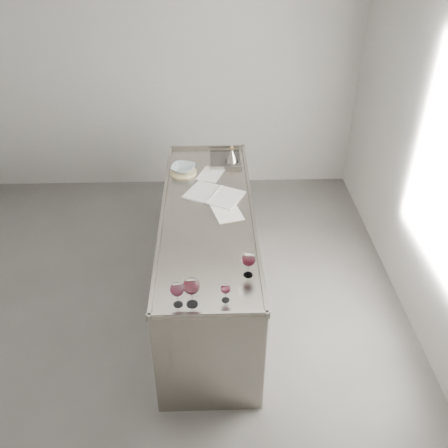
{
  "coord_description": "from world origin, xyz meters",
  "views": [
    {
      "loc": [
        0.53,
        -3.13,
        3.16
      ],
      "look_at": [
        0.63,
        0.01,
        1.02
      ],
      "focal_mm": 40.0,
      "sensor_mm": 36.0,
      "label": 1
    }
  ],
  "objects_px": {
    "wine_glass_right": "(249,260)",
    "wine_glass_middle": "(191,287)",
    "ceramic_bowl": "(183,168)",
    "counter": "(209,257)",
    "wine_glass_small": "(226,289)",
    "wine_glass_left": "(177,290)",
    "wine_funnel": "(232,156)",
    "notebook": "(214,195)"
  },
  "relations": [
    {
      "from": "wine_glass_middle",
      "to": "wine_glass_small",
      "type": "relative_size",
      "value": 1.6
    },
    {
      "from": "wine_glass_right",
      "to": "wine_glass_small",
      "type": "bearing_deg",
      "value": -123.49
    },
    {
      "from": "counter",
      "to": "ceramic_bowl",
      "type": "distance_m",
      "value": 0.88
    },
    {
      "from": "counter",
      "to": "wine_glass_left",
      "type": "relative_size",
      "value": 13.72
    },
    {
      "from": "wine_glass_right",
      "to": "ceramic_bowl",
      "type": "height_order",
      "value": "wine_glass_right"
    },
    {
      "from": "wine_funnel",
      "to": "notebook",
      "type": "bearing_deg",
      "value": -106.01
    },
    {
      "from": "wine_glass_left",
      "to": "counter",
      "type": "bearing_deg",
      "value": 79.92
    },
    {
      "from": "counter",
      "to": "wine_glass_middle",
      "type": "height_order",
      "value": "wine_glass_middle"
    },
    {
      "from": "wine_glass_right",
      "to": "wine_glass_small",
      "type": "relative_size",
      "value": 1.42
    },
    {
      "from": "counter",
      "to": "wine_glass_middle",
      "type": "relative_size",
      "value": 11.51
    },
    {
      "from": "counter",
      "to": "wine_glass_right",
      "type": "height_order",
      "value": "wine_glass_right"
    },
    {
      "from": "wine_glass_right",
      "to": "ceramic_bowl",
      "type": "relative_size",
      "value": 0.86
    },
    {
      "from": "wine_glass_small",
      "to": "wine_funnel",
      "type": "height_order",
      "value": "wine_funnel"
    },
    {
      "from": "wine_glass_right",
      "to": "wine_funnel",
      "type": "relative_size",
      "value": 0.96
    },
    {
      "from": "counter",
      "to": "wine_glass_right",
      "type": "relative_size",
      "value": 12.97
    },
    {
      "from": "wine_glass_left",
      "to": "notebook",
      "type": "distance_m",
      "value": 1.37
    },
    {
      "from": "wine_glass_right",
      "to": "wine_funnel",
      "type": "distance_m",
      "value": 1.7
    },
    {
      "from": "wine_glass_small",
      "to": "notebook",
      "type": "relative_size",
      "value": 0.23
    },
    {
      "from": "wine_glass_left",
      "to": "ceramic_bowl",
      "type": "bearing_deg",
      "value": 91.0
    },
    {
      "from": "counter",
      "to": "wine_glass_left",
      "type": "distance_m",
      "value": 1.25
    },
    {
      "from": "counter",
      "to": "wine_glass_small",
      "type": "relative_size",
      "value": 18.38
    },
    {
      "from": "notebook",
      "to": "wine_glass_small",
      "type": "bearing_deg",
      "value": -60.12
    },
    {
      "from": "counter",
      "to": "wine_glass_middle",
      "type": "distance_m",
      "value": 1.25
    },
    {
      "from": "notebook",
      "to": "wine_funnel",
      "type": "bearing_deg",
      "value": 101.51
    },
    {
      "from": "wine_glass_left",
      "to": "wine_glass_middle",
      "type": "distance_m",
      "value": 0.09
    },
    {
      "from": "counter",
      "to": "wine_glass_middle",
      "type": "xyz_separation_m",
      "value": [
        -0.1,
        -1.08,
        0.62
      ]
    },
    {
      "from": "wine_glass_small",
      "to": "notebook",
      "type": "bearing_deg",
      "value": 92.36
    },
    {
      "from": "wine_glass_right",
      "to": "wine_glass_small",
      "type": "height_order",
      "value": "wine_glass_right"
    },
    {
      "from": "wine_glass_left",
      "to": "notebook",
      "type": "height_order",
      "value": "wine_glass_left"
    },
    {
      "from": "counter",
      "to": "wine_glass_small",
      "type": "xyz_separation_m",
      "value": [
        0.11,
        -1.05,
        0.56
      ]
    },
    {
      "from": "ceramic_bowl",
      "to": "counter",
      "type": "bearing_deg",
      "value": -71.89
    },
    {
      "from": "notebook",
      "to": "wine_glass_left",
      "type": "bearing_deg",
      "value": -73.0
    },
    {
      "from": "wine_glass_left",
      "to": "wine_funnel",
      "type": "relative_size",
      "value": 0.9
    },
    {
      "from": "wine_glass_small",
      "to": "wine_glass_left",
      "type": "bearing_deg",
      "value": -174.07
    },
    {
      "from": "wine_glass_left",
      "to": "ceramic_bowl",
      "type": "distance_m",
      "value": 1.76
    },
    {
      "from": "wine_glass_small",
      "to": "notebook",
      "type": "height_order",
      "value": "wine_glass_small"
    },
    {
      "from": "wine_glass_middle",
      "to": "notebook",
      "type": "relative_size",
      "value": 0.37
    },
    {
      "from": "wine_glass_small",
      "to": "ceramic_bowl",
      "type": "xyz_separation_m",
      "value": [
        -0.33,
        1.73,
        -0.05
      ]
    },
    {
      "from": "wine_glass_right",
      "to": "wine_glass_middle",
      "type": "bearing_deg",
      "value": -143.63
    },
    {
      "from": "wine_glass_left",
      "to": "wine_glass_middle",
      "type": "xyz_separation_m",
      "value": [
        0.09,
        0.0,
        0.02
      ]
    },
    {
      "from": "wine_glass_middle",
      "to": "wine_funnel",
      "type": "relative_size",
      "value": 1.08
    },
    {
      "from": "wine_glass_small",
      "to": "wine_funnel",
      "type": "bearing_deg",
      "value": 86.29
    }
  ]
}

